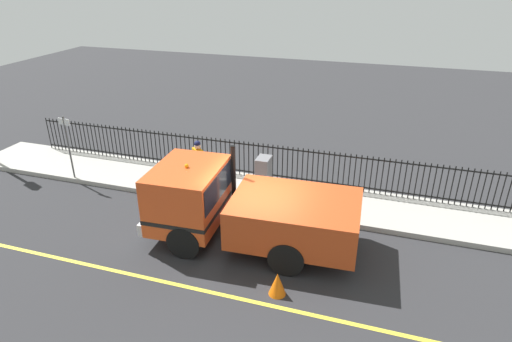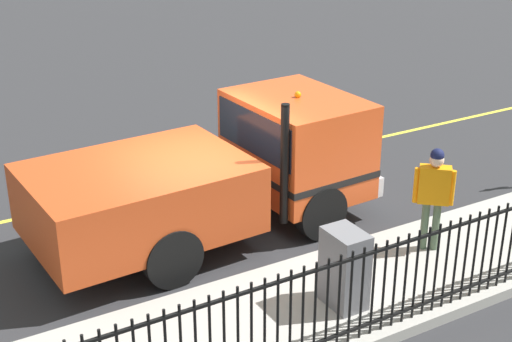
{
  "view_description": "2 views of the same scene",
  "coord_description": "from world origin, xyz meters",
  "views": [
    {
      "loc": [
        -10.25,
        -3.26,
        7.31
      ],
      "look_at": [
        1.09,
        0.36,
        1.69
      ],
      "focal_mm": 30.53,
      "sensor_mm": 36.0,
      "label": 1
    },
    {
      "loc": [
        10.05,
        -4.95,
        6.05
      ],
      "look_at": [
        0.52,
        0.62,
        1.38
      ],
      "focal_mm": 51.8,
      "sensor_mm": 36.0,
      "label": 2
    }
  ],
  "objects": [
    {
      "name": "sidewalk_slab",
      "position": [
        2.65,
        0.0,
        0.09
      ],
      "size": [
        2.41,
        24.65,
        0.17
      ],
      "primitive_type": "cube",
      "color": "#A3A099",
      "rests_on": "ground"
    },
    {
      "name": "iron_fence",
      "position": [
        3.68,
        -0.0,
        0.86
      ],
      "size": [
        0.04,
        20.99,
        1.36
      ],
      "color": "black",
      "rests_on": "sidewalk_slab"
    },
    {
      "name": "work_truck",
      "position": [
        -0.24,
        0.55,
        1.21
      ],
      "size": [
        2.73,
        6.07,
        2.54
      ],
      "rotation": [
        0.0,
        0.0,
        0.05
      ],
      "color": "#D84C1E",
      "rests_on": "ground"
    },
    {
      "name": "ground_plane",
      "position": [
        0.0,
        0.0,
        0.0
      ],
      "size": [
        54.23,
        54.23,
        0.0
      ],
      "primitive_type": "plane",
      "color": "#2B2B2D",
      "rests_on": "ground"
    },
    {
      "name": "lane_marking",
      "position": [
        -2.55,
        0.0,
        0.0
      ],
      "size": [
        0.12,
        22.18,
        0.01
      ],
      "primitive_type": "cube",
      "color": "yellow",
      "rests_on": "ground"
    },
    {
      "name": "worker_standing",
      "position": [
        2.29,
        2.85,
        1.24
      ],
      "size": [
        0.49,
        0.52,
        1.75
      ],
      "rotation": [
        0.0,
        0.0,
        -2.3
      ],
      "color": "orange",
      "rests_on": "sidewalk_slab"
    },
    {
      "name": "traffic_cone",
      "position": [
        -2.1,
        -1.21,
        0.31
      ],
      "size": [
        0.43,
        0.43,
        0.61
      ],
      "primitive_type": "cone",
      "color": "orange",
      "rests_on": "ground"
    },
    {
      "name": "utility_cabinet",
      "position": [
        2.91,
        0.67,
        0.75
      ],
      "size": [
        0.65,
        0.46,
        1.16
      ],
      "primitive_type": "cube",
      "color": "slate",
      "rests_on": "sidewalk_slab"
    }
  ]
}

